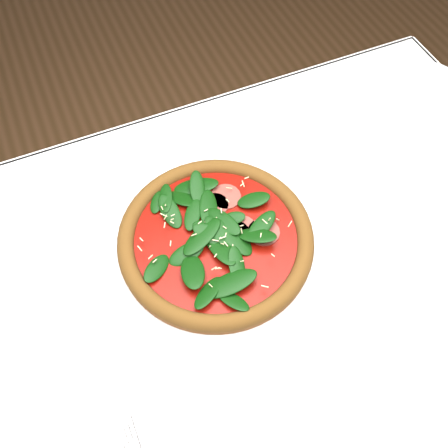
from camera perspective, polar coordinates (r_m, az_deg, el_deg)
name	(u,v)px	position (r m, az deg, el deg)	size (l,w,h in m)	color
ground	(236,394)	(1.52, 1.39, -18.81)	(6.00, 6.00, 0.00)	brown
dining_table	(244,305)	(0.90, 2.26, -9.22)	(1.21, 0.81, 0.75)	white
plate	(216,243)	(0.83, -0.94, -2.24)	(0.37, 0.37, 0.02)	white
pizza	(216,237)	(0.81, -0.96, -1.49)	(0.37, 0.37, 0.04)	brown
saucer_far	(430,83)	(1.16, 22.46, 14.65)	(0.13, 0.13, 0.01)	white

